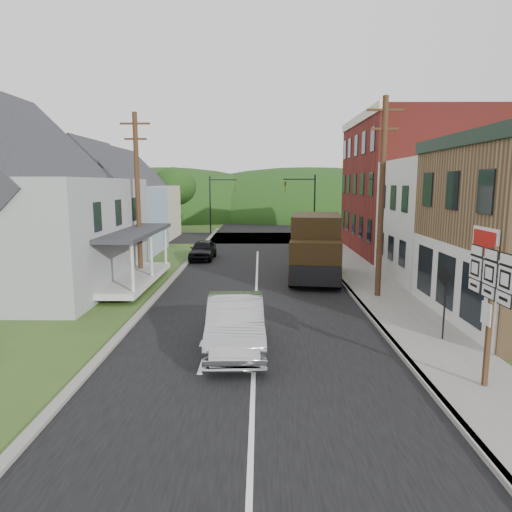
{
  "coord_description": "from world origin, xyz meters",
  "views": [
    {
      "loc": [
        0.17,
        -17.02,
        5.27
      ],
      "look_at": [
        0.01,
        2.12,
        2.2
      ],
      "focal_mm": 32.0,
      "sensor_mm": 36.0,
      "label": 1
    }
  ],
  "objects_px": {
    "delivery_van": "(316,247)",
    "route_sign_cluster": "(490,297)",
    "dark_sedan": "(203,250)",
    "warning_sign": "(445,293)",
    "silver_sedan": "(236,324)"
  },
  "relations": [
    {
      "from": "dark_sedan",
      "to": "delivery_van",
      "type": "bearing_deg",
      "value": -40.75
    },
    {
      "from": "delivery_van",
      "to": "route_sign_cluster",
      "type": "bearing_deg",
      "value": -71.87
    },
    {
      "from": "route_sign_cluster",
      "to": "delivery_van",
      "type": "bearing_deg",
      "value": 100.09
    },
    {
      "from": "dark_sedan",
      "to": "delivery_van",
      "type": "height_order",
      "value": "delivery_van"
    },
    {
      "from": "dark_sedan",
      "to": "route_sign_cluster",
      "type": "height_order",
      "value": "route_sign_cluster"
    },
    {
      "from": "silver_sedan",
      "to": "delivery_van",
      "type": "relative_size",
      "value": 0.76
    },
    {
      "from": "dark_sedan",
      "to": "delivery_van",
      "type": "distance_m",
      "value": 9.7
    },
    {
      "from": "warning_sign",
      "to": "route_sign_cluster",
      "type": "bearing_deg",
      "value": -119.57
    },
    {
      "from": "silver_sedan",
      "to": "warning_sign",
      "type": "height_order",
      "value": "warning_sign"
    },
    {
      "from": "dark_sedan",
      "to": "warning_sign",
      "type": "xyz_separation_m",
      "value": [
        10.03,
        -16.76,
        1.04
      ]
    },
    {
      "from": "route_sign_cluster",
      "to": "dark_sedan",
      "type": "bearing_deg",
      "value": 114.73
    },
    {
      "from": "dark_sedan",
      "to": "warning_sign",
      "type": "height_order",
      "value": "warning_sign"
    },
    {
      "from": "dark_sedan",
      "to": "route_sign_cluster",
      "type": "relative_size",
      "value": 1.09
    },
    {
      "from": "silver_sedan",
      "to": "delivery_van",
      "type": "distance_m",
      "value": 11.49
    },
    {
      "from": "delivery_van",
      "to": "route_sign_cluster",
      "type": "distance_m",
      "value": 13.99
    }
  ]
}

